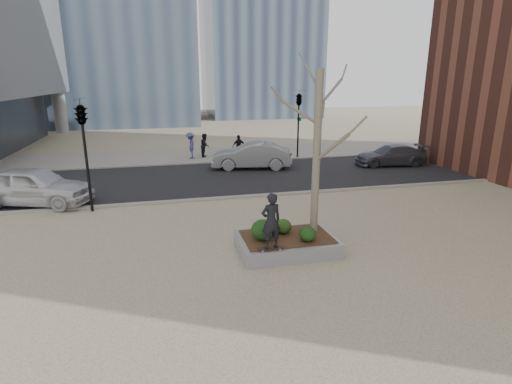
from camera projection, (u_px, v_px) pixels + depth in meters
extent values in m
plane|color=tan|center=(256.00, 254.00, 12.30)|extent=(120.00, 120.00, 0.00)
cube|color=black|center=(212.00, 178.00, 21.64)|extent=(60.00, 8.00, 0.02)
cube|color=gray|center=(199.00, 155.00, 28.18)|extent=(60.00, 6.00, 0.02)
cube|color=gray|center=(287.00, 244.00, 12.46)|extent=(3.00, 2.00, 0.45)
cube|color=#382314|center=(287.00, 237.00, 12.40)|extent=(2.70, 1.70, 0.04)
ellipsoid|color=black|center=(263.00, 230.00, 12.07)|extent=(0.73, 0.73, 0.62)
ellipsoid|color=black|center=(283.00, 226.00, 12.59)|extent=(0.54, 0.54, 0.46)
ellipsoid|color=#113410|center=(308.00, 234.00, 11.98)|extent=(0.53, 0.53, 0.45)
imported|color=black|center=(271.00, 221.00, 11.23)|extent=(0.66, 0.50, 1.64)
imported|color=silver|center=(34.00, 186.00, 16.85)|extent=(5.14, 3.38, 1.63)
imported|color=gray|center=(251.00, 156.00, 23.75)|extent=(4.96, 2.60, 1.56)
imported|color=#4D4E58|center=(390.00, 155.00, 24.68)|extent=(4.53, 2.29, 1.26)
imported|color=black|center=(205.00, 145.00, 27.27)|extent=(0.83, 0.94, 1.60)
imported|color=#424677|center=(191.00, 145.00, 26.68)|extent=(0.71, 1.17, 1.76)
imported|color=black|center=(239.00, 147.00, 26.88)|extent=(0.96, 0.50, 1.56)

